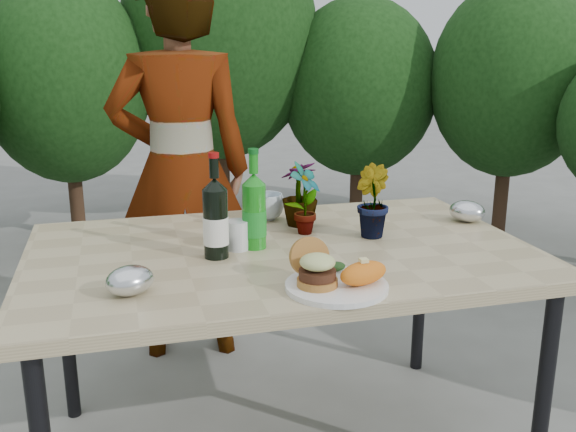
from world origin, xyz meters
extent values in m
cube|color=tan|center=(0.00, 0.00, 0.73)|extent=(1.60, 1.00, 0.04)
cylinder|color=black|center=(0.72, -0.42, 0.35)|extent=(0.05, 0.05, 0.71)
cylinder|color=black|center=(-0.72, 0.42, 0.35)|extent=(0.05, 0.05, 0.71)
cylinder|color=black|center=(0.72, 0.42, 0.35)|extent=(0.05, 0.05, 0.71)
cylinder|color=#382316|center=(-0.80, 2.80, 0.21)|extent=(0.10, 0.10, 0.42)
ellipsoid|color=#1C4517|center=(-0.80, 2.80, 1.13)|extent=(1.14, 1.14, 1.41)
cylinder|color=#382316|center=(0.30, 3.00, 0.25)|extent=(0.10, 0.10, 0.50)
ellipsoid|color=#1C4517|center=(0.30, 3.00, 1.43)|extent=(1.44, 1.44, 1.87)
cylinder|color=#382316|center=(1.30, 2.70, 0.19)|extent=(0.10, 0.10, 0.38)
ellipsoid|color=#1C4517|center=(1.30, 2.70, 1.04)|extent=(1.17, 1.17, 1.33)
cylinder|color=#382316|center=(2.20, 2.10, 0.22)|extent=(0.10, 0.10, 0.44)
ellipsoid|color=#1C4517|center=(2.20, 2.10, 1.13)|extent=(1.12, 1.12, 1.37)
cylinder|color=white|center=(0.06, -0.37, 0.76)|extent=(0.28, 0.28, 0.01)
cylinder|color=#B7722D|center=(0.00, -0.37, 0.78)|extent=(0.11, 0.11, 0.02)
cylinder|color=#472314|center=(0.00, -0.37, 0.80)|extent=(0.10, 0.10, 0.02)
ellipsoid|color=beige|center=(0.00, -0.37, 0.83)|extent=(0.10, 0.10, 0.04)
cylinder|color=#B7722D|center=(0.00, -0.30, 0.82)|extent=(0.11, 0.06, 0.11)
ellipsoid|color=orange|center=(0.13, -0.39, 0.80)|extent=(0.17, 0.12, 0.06)
ellipsoid|color=olive|center=(0.06, -0.28, 0.78)|extent=(0.04, 0.04, 0.02)
ellipsoid|color=#193814|center=(0.09, -0.28, 0.78)|extent=(0.06, 0.04, 0.03)
cylinder|color=black|center=(-0.21, -0.03, 0.86)|extent=(0.08, 0.08, 0.21)
cylinder|color=white|center=(-0.21, -0.03, 0.84)|extent=(0.08, 0.08, 0.09)
cone|color=black|center=(-0.21, -0.03, 0.98)|extent=(0.08, 0.08, 0.04)
cylinder|color=black|center=(-0.21, -0.03, 1.03)|extent=(0.03, 0.03, 0.06)
cylinder|color=maroon|center=(-0.21, -0.03, 1.07)|extent=(0.03, 0.03, 0.02)
cylinder|color=#178219|center=(-0.08, 0.03, 0.85)|extent=(0.07, 0.07, 0.21)
cylinder|color=#198C26|center=(-0.08, 0.03, 0.83)|extent=(0.08, 0.08, 0.08)
cone|color=#178219|center=(-0.08, 0.03, 0.98)|extent=(0.07, 0.07, 0.04)
cylinder|color=#178219|center=(-0.08, 0.03, 1.03)|extent=(0.03, 0.03, 0.06)
cylinder|color=#0C5919|center=(-0.08, 0.03, 1.06)|extent=(0.03, 0.03, 0.02)
cylinder|color=silver|center=(-0.14, 0.03, 0.80)|extent=(0.07, 0.07, 0.09)
imported|color=#266020|center=(0.12, 0.13, 0.88)|extent=(0.16, 0.15, 0.25)
imported|color=#26511B|center=(0.33, 0.06, 0.87)|extent=(0.12, 0.15, 0.24)
imported|color=#22541D|center=(0.13, 0.25, 0.87)|extent=(0.17, 0.17, 0.23)
imported|color=silver|center=(0.04, 0.35, 0.80)|extent=(0.16, 0.16, 0.10)
ellipsoid|color=silver|center=(-0.48, -0.27, 0.79)|extent=(0.17, 0.16, 0.08)
ellipsoid|color=silver|center=(0.74, 0.13, 0.79)|extent=(0.17, 0.17, 0.08)
imported|color=#A66F53|center=(-0.23, 0.86, 0.85)|extent=(0.65, 0.46, 1.69)
camera|label=1|loc=(-0.49, -1.90, 1.41)|focal=40.00mm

